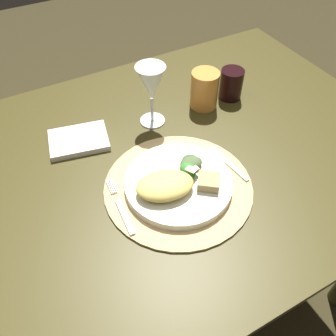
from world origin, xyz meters
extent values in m
plane|color=#312A17|center=(0.00, 0.00, 0.00)|extent=(6.00, 6.00, 0.00)
cube|color=#393213|center=(0.00, 0.00, 0.74)|extent=(1.38, 0.89, 0.02)
cylinder|color=#3C2F11|center=(0.61, 0.37, 0.36)|extent=(0.07, 0.07, 0.73)
cylinder|color=tan|center=(0.02, -0.11, 0.75)|extent=(0.35, 0.35, 0.01)
cylinder|color=silver|center=(0.02, -0.11, 0.76)|extent=(0.25, 0.25, 0.02)
ellipsoid|color=#EBCC61|center=(-0.02, -0.12, 0.79)|extent=(0.15, 0.12, 0.04)
ellipsoid|color=#2F751D|center=(0.05, -0.10, 0.78)|extent=(0.02, 0.05, 0.02)
ellipsoid|color=#377F30|center=(0.05, -0.09, 0.78)|extent=(0.05, 0.05, 0.02)
ellipsoid|color=#3D582E|center=(0.07, -0.07, 0.78)|extent=(0.05, 0.05, 0.02)
ellipsoid|color=#4A6136|center=(0.07, -0.08, 0.78)|extent=(0.06, 0.05, 0.02)
cube|color=beige|center=(0.06, -0.11, 0.79)|extent=(0.03, 0.02, 0.01)
cube|color=beige|center=(0.05, -0.11, 0.80)|extent=(0.03, 0.03, 0.01)
cube|color=tan|center=(0.07, -0.15, 0.78)|extent=(0.07, 0.07, 0.02)
cube|color=silver|center=(-0.12, -0.13, 0.76)|extent=(0.02, 0.10, 0.00)
cube|color=silver|center=(-0.12, -0.03, 0.76)|extent=(0.01, 0.05, 0.00)
cube|color=silver|center=(-0.12, -0.03, 0.76)|extent=(0.01, 0.05, 0.00)
cube|color=silver|center=(-0.12, -0.03, 0.76)|extent=(0.01, 0.05, 0.00)
cube|color=silver|center=(-0.11, -0.03, 0.76)|extent=(0.01, 0.05, 0.00)
cube|color=silver|center=(0.17, -0.12, 0.76)|extent=(0.02, 0.10, 0.00)
ellipsoid|color=silver|center=(0.16, -0.06, 0.76)|extent=(0.03, 0.04, 0.01)
cube|color=white|center=(-0.13, 0.15, 0.75)|extent=(0.17, 0.14, 0.02)
cylinder|color=silver|center=(0.08, 0.14, 0.75)|extent=(0.07, 0.07, 0.00)
cylinder|color=silver|center=(0.08, 0.14, 0.79)|extent=(0.01, 0.01, 0.07)
cone|color=silver|center=(0.08, 0.14, 0.87)|extent=(0.08, 0.08, 0.09)
cylinder|color=#D98B3C|center=(0.24, 0.13, 0.80)|extent=(0.08, 0.08, 0.11)
cylinder|color=black|center=(0.33, 0.13, 0.79)|extent=(0.07, 0.07, 0.09)
camera|label=1|loc=(-0.25, -0.56, 1.39)|focal=38.03mm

